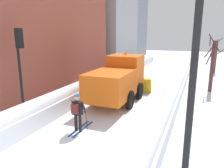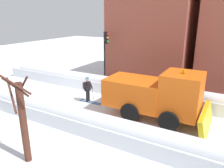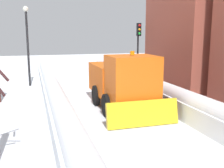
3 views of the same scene
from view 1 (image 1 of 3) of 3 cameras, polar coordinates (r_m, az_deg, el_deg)
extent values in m
plane|color=white|center=(16.82, 6.34, -1.98)|extent=(80.00, 80.00, 0.00)
cube|color=white|center=(17.68, -2.64, 0.27)|extent=(1.10, 36.00, 0.85)
cylinder|color=white|center=(17.59, -2.66, 1.62)|extent=(0.90, 34.20, 0.90)
cube|color=white|center=(16.22, 16.22, -1.58)|extent=(1.10, 36.00, 0.79)
cylinder|color=white|center=(16.12, 16.31, -0.22)|extent=(0.90, 34.20, 0.90)
cube|color=#9EA0A5|center=(29.57, -3.74, 15.44)|extent=(8.39, 8.51, 11.02)
cube|color=orange|center=(12.90, -0.36, -0.21)|extent=(2.30, 3.40, 1.60)
cube|color=orange|center=(15.31, 3.49, 3.27)|extent=(2.20, 2.00, 2.30)
cube|color=black|center=(16.13, 4.61, 5.59)|extent=(1.85, 0.06, 1.01)
cube|color=yellow|center=(16.81, 4.90, -0.02)|extent=(3.20, 0.46, 1.13)
cylinder|color=orange|center=(15.13, 3.56, 8.01)|extent=(0.20, 0.20, 0.18)
cylinder|color=black|center=(15.68, -0.91, -0.95)|extent=(0.25, 1.10, 1.10)
cylinder|color=black|center=(14.97, 7.24, -1.76)|extent=(0.25, 1.10, 1.10)
cylinder|color=black|center=(13.76, -4.48, -3.05)|extent=(0.25, 1.10, 1.10)
cylinder|color=black|center=(12.93, 4.71, -4.13)|extent=(0.25, 1.10, 1.10)
cylinder|color=black|center=(10.24, -9.45, -9.94)|extent=(0.14, 0.14, 0.82)
cylinder|color=black|center=(10.13, -8.37, -10.15)|extent=(0.14, 0.14, 0.82)
cube|color=black|center=(9.92, -9.06, -6.22)|extent=(0.42, 0.26, 0.62)
cube|color=#591E19|center=(9.74, -9.70, -6.43)|extent=(0.32, 0.16, 0.44)
sphere|color=tan|center=(9.78, -9.16, -3.63)|extent=(0.24, 0.24, 0.24)
sphere|color=teal|center=(9.75, -9.18, -3.07)|extent=(0.22, 0.22, 0.22)
cylinder|color=black|center=(10.12, -10.04, -5.68)|extent=(0.09, 0.33, 0.56)
cylinder|color=black|center=(9.87, -7.46, -6.09)|extent=(0.09, 0.33, 0.56)
cube|color=#194C8C|center=(10.59, -8.65, -11.42)|extent=(0.09, 1.80, 0.03)
cube|color=#194C8C|center=(10.49, -7.59, -11.64)|extent=(0.09, 1.80, 0.03)
cylinder|color=#262628|center=(10.43, -9.75, -8.37)|extent=(0.02, 0.19, 1.19)
cylinder|color=#262628|center=(10.15, -6.83, -8.90)|extent=(0.02, 0.19, 1.19)
cylinder|color=black|center=(11.16, -22.61, -0.98)|extent=(0.12, 0.12, 3.72)
cube|color=black|center=(10.97, -23.19, 10.97)|extent=(0.28, 0.24, 0.90)
sphere|color=red|center=(11.06, -22.84, 12.47)|extent=(0.18, 0.18, 0.18)
sphere|color=gold|center=(11.06, -22.71, 11.02)|extent=(0.18, 0.18, 0.18)
sphere|color=green|center=(11.07, -22.58, 9.58)|extent=(0.18, 0.18, 0.18)
cylinder|color=black|center=(5.23, 19.79, -6.48)|extent=(0.16, 0.16, 5.45)
cylinder|color=#512C2D|center=(18.01, 24.79, 4.16)|extent=(0.28, 0.28, 3.85)
cylinder|color=#512C2D|center=(17.58, 25.19, 9.80)|extent=(0.83, 0.26, 1.22)
cylinder|color=#512C2D|center=(18.16, 24.47, 8.31)|extent=(0.87, 0.71, 1.29)
cylinder|color=#512C2D|center=(18.07, 24.16, 6.39)|extent=(0.47, 0.82, 1.04)
cylinder|color=#512C2D|center=(17.84, 24.33, 10.09)|extent=(0.09, 0.96, 0.61)
cylinder|color=#473925|center=(26.83, 25.47, 6.34)|extent=(0.28, 0.28, 3.49)
cylinder|color=#473925|center=(27.00, 26.05, 10.00)|extent=(0.85, 0.43, 0.79)
cylinder|color=#473925|center=(26.91, 24.86, 7.72)|extent=(0.47, 1.05, 1.17)
cylinder|color=#473925|center=(27.12, 26.21, 7.32)|extent=(0.82, 1.05, 0.91)
cylinder|color=#473925|center=(26.95, 25.41, 9.42)|extent=(0.72, 0.55, 1.10)
cylinder|color=#473925|center=(26.47, 25.86, 8.34)|extent=(0.86, 0.29, 0.90)
camera|label=2|loc=(17.78, 45.52, 13.99)|focal=34.94mm
camera|label=3|loc=(25.86, 21.61, 11.32)|focal=43.13mm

